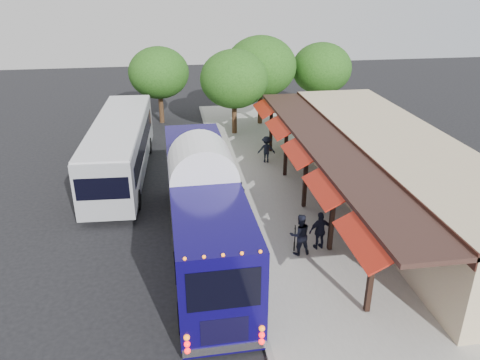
{
  "coord_description": "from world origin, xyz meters",
  "views": [
    {
      "loc": [
        -2.53,
        -16.19,
        11.02
      ],
      "look_at": [
        0.57,
        4.17,
        1.8
      ],
      "focal_mm": 35.0,
      "sensor_mm": 36.0,
      "label": 1
    }
  ],
  "objects_px": {
    "sign_board": "(295,235)",
    "ped_d": "(266,149)",
    "ped_b": "(300,235)",
    "city_bus": "(120,146)",
    "ped_c": "(320,231)",
    "coach_bus": "(203,207)",
    "ped_a": "(240,196)"
  },
  "relations": [
    {
      "from": "ped_b",
      "to": "sign_board",
      "type": "bearing_deg",
      "value": -64.04
    },
    {
      "from": "city_bus",
      "to": "ped_d",
      "type": "xyz_separation_m",
      "value": [
        8.67,
        0.55,
        -0.86
      ]
    },
    {
      "from": "coach_bus",
      "to": "ped_a",
      "type": "relative_size",
      "value": 8.31
    },
    {
      "from": "city_bus",
      "to": "sign_board",
      "type": "bearing_deg",
      "value": -48.04
    },
    {
      "from": "ped_b",
      "to": "ped_c",
      "type": "xyz_separation_m",
      "value": [
        0.96,
        0.27,
        -0.05
      ]
    },
    {
      "from": "city_bus",
      "to": "ped_c",
      "type": "height_order",
      "value": "city_bus"
    },
    {
      "from": "ped_b",
      "to": "ped_a",
      "type": "bearing_deg",
      "value": -71.61
    },
    {
      "from": "ped_a",
      "to": "ped_b",
      "type": "distance_m",
      "value": 4.68
    },
    {
      "from": "city_bus",
      "to": "ped_b",
      "type": "height_order",
      "value": "city_bus"
    },
    {
      "from": "city_bus",
      "to": "ped_c",
      "type": "relative_size",
      "value": 7.28
    },
    {
      "from": "ped_d",
      "to": "ped_c",
      "type": "bearing_deg",
      "value": 97.76
    },
    {
      "from": "city_bus",
      "to": "ped_d",
      "type": "relative_size",
      "value": 7.51
    },
    {
      "from": "coach_bus",
      "to": "ped_b",
      "type": "distance_m",
      "value": 4.16
    },
    {
      "from": "coach_bus",
      "to": "ped_d",
      "type": "relative_size",
      "value": 7.61
    },
    {
      "from": "city_bus",
      "to": "ped_b",
      "type": "bearing_deg",
      "value": -48.23
    },
    {
      "from": "coach_bus",
      "to": "city_bus",
      "type": "relative_size",
      "value": 1.01
    },
    {
      "from": "ped_c",
      "to": "ped_d",
      "type": "xyz_separation_m",
      "value": [
        -0.25,
        10.08,
        -0.03
      ]
    },
    {
      "from": "sign_board",
      "to": "ped_d",
      "type": "bearing_deg",
      "value": 100.12
    },
    {
      "from": "ped_a",
      "to": "sign_board",
      "type": "xyz_separation_m",
      "value": [
        1.69,
        -4.06,
        -0.02
      ]
    },
    {
      "from": "ped_b",
      "to": "city_bus",
      "type": "bearing_deg",
      "value": -55.65
    },
    {
      "from": "coach_bus",
      "to": "city_bus",
      "type": "height_order",
      "value": "coach_bus"
    },
    {
      "from": "city_bus",
      "to": "ped_d",
      "type": "bearing_deg",
      "value": 6.35
    },
    {
      "from": "ped_d",
      "to": "sign_board",
      "type": "xyz_separation_m",
      "value": [
        -0.86,
        -10.11,
        -0.09
      ]
    },
    {
      "from": "ped_a",
      "to": "ped_b",
      "type": "xyz_separation_m",
      "value": [
        1.84,
        -4.3,
        0.15
      ]
    },
    {
      "from": "ped_a",
      "to": "ped_b",
      "type": "height_order",
      "value": "ped_b"
    },
    {
      "from": "coach_bus",
      "to": "ped_b",
      "type": "bearing_deg",
      "value": -15.21
    },
    {
      "from": "city_bus",
      "to": "ped_c",
      "type": "bearing_deg",
      "value": -44.18
    },
    {
      "from": "city_bus",
      "to": "ped_c",
      "type": "xyz_separation_m",
      "value": [
        8.92,
        -9.53,
        -0.83
      ]
    },
    {
      "from": "ped_d",
      "to": "ped_b",
      "type": "bearing_deg",
      "value": 92.39
    },
    {
      "from": "ped_c",
      "to": "ped_a",
      "type": "bearing_deg",
      "value": -64.93
    },
    {
      "from": "coach_bus",
      "to": "sign_board",
      "type": "height_order",
      "value": "coach_bus"
    },
    {
      "from": "city_bus",
      "to": "ped_b",
      "type": "xyz_separation_m",
      "value": [
        7.96,
        -9.8,
        -0.78
      ]
    }
  ]
}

